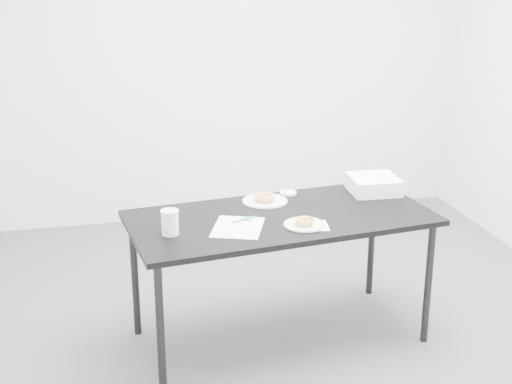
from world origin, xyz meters
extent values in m
plane|color=#4A4A4F|center=(0.00, 0.00, 0.00)|extent=(4.00, 4.00, 0.00)
cube|color=silver|center=(0.00, 2.00, 1.35)|extent=(4.00, 0.02, 2.70)
cube|color=black|center=(0.00, -0.05, 0.72)|extent=(1.68, 0.94, 0.03)
cylinder|color=black|center=(-0.69, -0.45, 0.35)|extent=(0.04, 0.04, 0.70)
cylinder|color=black|center=(-0.77, 0.18, 0.35)|extent=(0.04, 0.04, 0.70)
cylinder|color=black|center=(0.78, -0.27, 0.35)|extent=(0.04, 0.04, 0.70)
cylinder|color=black|center=(0.70, 0.36, 0.35)|extent=(0.04, 0.04, 0.70)
cube|color=white|center=(-0.26, -0.17, 0.73)|extent=(0.33, 0.37, 0.00)
cube|color=green|center=(-0.19, -0.07, 0.74)|extent=(0.06, 0.06, 0.00)
cylinder|color=#0D8393|center=(-0.21, -0.08, 0.74)|extent=(0.14, 0.06, 0.01)
cube|color=white|center=(0.12, -0.24, 0.73)|extent=(0.17, 0.17, 0.00)
cylinder|color=silver|center=(0.08, -0.22, 0.74)|extent=(0.22, 0.22, 0.01)
torus|color=gold|center=(0.08, -0.22, 0.76)|extent=(0.13, 0.13, 0.03)
cylinder|color=silver|center=(-0.03, 0.19, 0.74)|extent=(0.26, 0.26, 0.01)
torus|color=gold|center=(-0.03, 0.19, 0.76)|extent=(0.13, 0.13, 0.04)
cylinder|color=white|center=(-0.60, -0.18, 0.80)|extent=(0.09, 0.09, 0.13)
cylinder|color=white|center=(0.14, 0.29, 0.74)|extent=(0.10, 0.10, 0.01)
cube|color=white|center=(0.63, 0.21, 0.78)|extent=(0.29, 0.29, 0.09)
camera|label=1|loc=(-0.93, -3.48, 2.05)|focal=50.00mm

